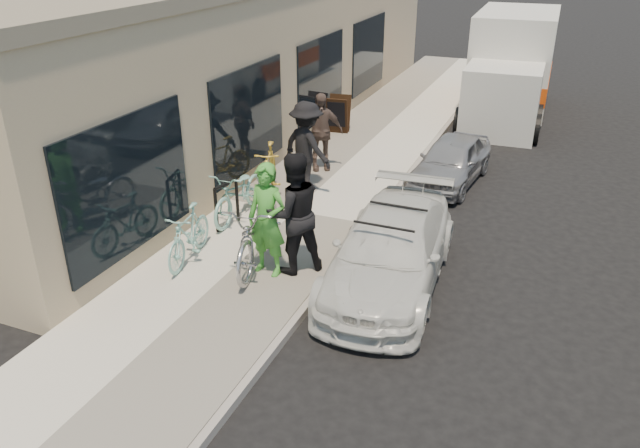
% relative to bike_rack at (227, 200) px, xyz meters
% --- Properties ---
extents(ground, '(120.00, 120.00, 0.00)m').
position_rel_bike_rack_xyz_m(ground, '(2.87, -1.89, -0.68)').
color(ground, black).
rests_on(ground, ground).
extents(sidewalk, '(3.00, 34.00, 0.15)m').
position_rel_bike_rack_xyz_m(sidewalk, '(0.87, 1.11, -0.61)').
color(sidewalk, beige).
rests_on(sidewalk, ground).
extents(curb, '(0.12, 34.00, 0.13)m').
position_rel_bike_rack_xyz_m(curb, '(2.42, 1.11, -0.62)').
color(curb, gray).
rests_on(curb, ground).
extents(storefront, '(3.60, 20.00, 4.22)m').
position_rel_bike_rack_xyz_m(storefront, '(-2.37, 6.10, 1.44)').
color(storefront, tan).
rests_on(storefront, ground).
extents(bike_rack, '(0.19, 0.61, 0.88)m').
position_rel_bike_rack_xyz_m(bike_rack, '(0.00, 0.00, 0.00)').
color(bike_rack, black).
rests_on(bike_rack, sidewalk).
extents(sandwich_board, '(0.67, 0.67, 0.98)m').
position_rel_bike_rack_xyz_m(sandwich_board, '(-0.20, 6.33, -0.03)').
color(sandwich_board, black).
rests_on(sandwich_board, sidewalk).
extents(sedan_white, '(1.98, 4.26, 1.24)m').
position_rel_bike_rack_xyz_m(sedan_white, '(3.35, -0.60, -0.08)').
color(sedan_white, silver).
rests_on(sedan_white, ground).
extents(sedan_silver, '(1.54, 3.18, 1.05)m').
position_rel_bike_rack_xyz_m(sedan_silver, '(3.35, 4.19, -0.16)').
color(sedan_silver, '#97989C').
rests_on(sedan_silver, ground).
extents(moving_truck, '(2.48, 6.13, 2.97)m').
position_rel_bike_rack_xyz_m(moving_truck, '(3.74, 10.68, 0.64)').
color(moving_truck, silver).
rests_on(moving_truck, ground).
extents(tandem_bike, '(1.23, 2.39, 1.20)m').
position_rel_bike_rack_xyz_m(tandem_bike, '(1.22, -1.03, 0.06)').
color(tandem_bike, '#B0B0B2').
rests_on(tandem_bike, sidewalk).
extents(woman_rider, '(0.73, 0.53, 1.87)m').
position_rel_bike_rack_xyz_m(woman_rider, '(1.49, -1.24, 0.40)').
color(woman_rider, green).
rests_on(woman_rider, sidewalk).
extents(man_standing, '(1.24, 1.24, 2.03)m').
position_rel_bike_rack_xyz_m(man_standing, '(1.83, -1.00, 0.48)').
color(man_standing, black).
rests_on(man_standing, sidewalk).
extents(cruiser_bike_a, '(0.66, 1.61, 0.94)m').
position_rel_bike_rack_xyz_m(cruiser_bike_a, '(0.08, -1.39, -0.06)').
color(cruiser_bike_a, '#85C7B9').
rests_on(cruiser_bike_a, sidewalk).
extents(cruiser_bike_b, '(0.71, 1.92, 1.00)m').
position_rel_bike_rack_xyz_m(cruiser_bike_b, '(0.01, 0.47, -0.03)').
color(cruiser_bike_b, '#85C7B9').
rests_on(cruiser_bike_b, sidewalk).
extents(cruiser_bike_c, '(1.04, 1.81, 1.05)m').
position_rel_bike_rack_xyz_m(cruiser_bike_c, '(0.03, 1.73, -0.01)').
color(cruiser_bike_c, gold).
rests_on(cruiser_bike_c, sidewalk).
extents(bystander_a, '(1.41, 1.11, 1.91)m').
position_rel_bike_rack_xyz_m(bystander_a, '(0.64, 2.27, 0.42)').
color(bystander_a, black).
rests_on(bystander_a, sidewalk).
extents(bystander_b, '(1.12, 0.92, 1.79)m').
position_rel_bike_rack_xyz_m(bystander_b, '(0.43, 3.51, 0.36)').
color(bystander_b, brown).
rests_on(bystander_b, sidewalk).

